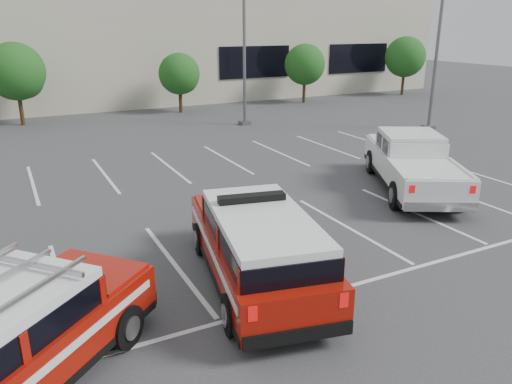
# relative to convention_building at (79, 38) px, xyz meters

# --- Properties ---
(ground) EXTENTS (120.00, 120.00, 0.00)m
(ground) POSITION_rel_convention_building_xyz_m (-0.18, -31.86, -4.72)
(ground) COLOR #37373A
(ground) RESTS_ON ground
(stall_markings) EXTENTS (23.00, 15.00, 0.01)m
(stall_markings) POSITION_rel_convention_building_xyz_m (-0.18, -27.36, -4.71)
(stall_markings) COLOR silver
(stall_markings) RESTS_ON ground
(convention_building) EXTENTS (60.00, 16.99, 13.20)m
(convention_building) POSITION_rel_convention_building_xyz_m (0.00, 0.00, 0.00)
(convention_building) COLOR #BFB8A1
(convention_building) RESTS_ON ground
(tree_mid_left) EXTENTS (3.37, 3.37, 4.85)m
(tree_mid_left) POSITION_rel_convention_building_xyz_m (-5.09, -9.82, -1.68)
(tree_mid_left) COLOR #3F2B19
(tree_mid_left) RESTS_ON ground
(tree_mid_right) EXTENTS (2.77, 2.77, 3.99)m
(tree_mid_right) POSITION_rel_convention_building_xyz_m (4.91, -9.82, -2.22)
(tree_mid_right) COLOR #3F2B19
(tree_mid_right) RESTS_ON ground
(tree_right) EXTENTS (3.07, 3.07, 4.42)m
(tree_right) POSITION_rel_convention_building_xyz_m (14.91, -9.82, -1.95)
(tree_right) COLOR #3F2B19
(tree_right) RESTS_ON ground
(tree_far_right) EXTENTS (3.37, 3.37, 4.85)m
(tree_far_right) POSITION_rel_convention_building_xyz_m (24.91, -9.82, -1.68)
(tree_far_right) COLOR #3F2B19
(tree_far_right) RESTS_ON ground
(light_pole_mid) EXTENTS (0.90, 0.60, 10.24)m
(light_pole_mid) POSITION_rel_convention_building_xyz_m (6.82, -15.86, 0.47)
(light_pole_mid) COLOR #59595E
(light_pole_mid) RESTS_ON ground
(light_pole_right) EXTENTS (0.90, 0.60, 10.24)m
(light_pole_right) POSITION_rel_convention_building_xyz_m (15.82, -21.86, 0.47)
(light_pole_right) COLOR #59595E
(light_pole_right) RESTS_ON ground
(fire_chief_suv) EXTENTS (3.30, 6.18, 2.06)m
(fire_chief_suv) POSITION_rel_convention_building_xyz_m (-1.47, -33.64, -3.87)
(fire_chief_suv) COLOR maroon
(fire_chief_suv) RESTS_ON ground
(white_pickup) EXTENTS (5.14, 6.83, 2.01)m
(white_pickup) POSITION_rel_convention_building_xyz_m (6.83, -29.86, -3.92)
(white_pickup) COLOR silver
(white_pickup) RESTS_ON ground
(ladder_suv) EXTENTS (5.40, 5.15, 2.12)m
(ladder_suv) POSITION_rel_convention_building_xyz_m (-6.77, -35.11, -3.87)
(ladder_suv) COLOR maroon
(ladder_suv) RESTS_ON ground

